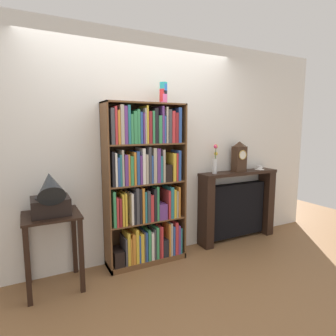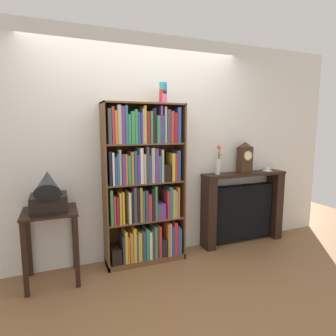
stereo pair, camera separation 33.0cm
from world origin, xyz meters
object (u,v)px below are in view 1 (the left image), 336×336
object	(u,v)px
teacup_with_saucer	(260,168)
gramophone	(50,196)
cup_stack	(163,93)
mantel_clock	(239,156)
flower_vase	(215,160)
bookshelf	(145,187)
side_table_left	(52,234)
fireplace_mantel	(237,206)

from	to	relation	value
teacup_with_saucer	gramophone	bearing A→B (deg)	-176.46
cup_stack	mantel_clock	bearing A→B (deg)	1.71
mantel_clock	flower_vase	xyz separation A→B (m)	(-0.40, 0.01, -0.03)
mantel_clock	bookshelf	bearing A→B (deg)	-178.62
side_table_left	cup_stack	bearing A→B (deg)	3.65
fireplace_mantel	flower_vase	xyz separation A→B (m)	(-0.41, -0.01, 0.68)
bookshelf	mantel_clock	bearing A→B (deg)	1.38
gramophone	mantel_clock	bearing A→B (deg)	4.06
side_table_left	mantel_clock	world-z (taller)	mantel_clock
fireplace_mantel	mantel_clock	world-z (taller)	mantel_clock
cup_stack	teacup_with_saucer	size ratio (longest dim) A/B	1.73
side_table_left	mantel_clock	xyz separation A→B (m)	(2.42, 0.11, 0.64)
gramophone	flower_vase	world-z (taller)	flower_vase
bookshelf	mantel_clock	world-z (taller)	bookshelf
flower_vase	fireplace_mantel	bearing A→B (deg)	1.59
gramophone	fireplace_mantel	bearing A→B (deg)	4.60
side_table_left	gramophone	xyz separation A→B (m)	(0.00, -0.06, 0.39)
cup_stack	gramophone	world-z (taller)	cup_stack
bookshelf	mantel_clock	xyz separation A→B (m)	(1.41, 0.03, 0.28)
cup_stack	fireplace_mantel	world-z (taller)	cup_stack
bookshelf	mantel_clock	distance (m)	1.44
side_table_left	teacup_with_saucer	xyz separation A→B (m)	(2.81, 0.12, 0.45)
cup_stack	fireplace_mantel	distance (m)	1.90
side_table_left	teacup_with_saucer	size ratio (longest dim) A/B	5.54
cup_stack	fireplace_mantel	size ratio (longest dim) A/B	0.20
cup_stack	mantel_clock	world-z (taller)	cup_stack
cup_stack	flower_vase	bearing A→B (deg)	3.50
teacup_with_saucer	side_table_left	bearing A→B (deg)	-177.62
fireplace_mantel	flower_vase	bearing A→B (deg)	-178.41
cup_stack	fireplace_mantel	xyz separation A→B (m)	(1.18, 0.06, -1.48)
mantel_clock	teacup_with_saucer	bearing A→B (deg)	0.32
bookshelf	mantel_clock	size ratio (longest dim) A/B	4.47
side_table_left	flower_vase	bearing A→B (deg)	3.59
side_table_left	teacup_with_saucer	distance (m)	2.85
teacup_with_saucer	cup_stack	bearing A→B (deg)	-178.64
bookshelf	teacup_with_saucer	size ratio (longest dim) A/B	13.60
fireplace_mantel	teacup_with_saucer	size ratio (longest dim) A/B	8.84
bookshelf	flower_vase	size ratio (longest dim) A/B	4.85
cup_stack	side_table_left	bearing A→B (deg)	-176.35
gramophone	bookshelf	bearing A→B (deg)	7.75
flower_vase	teacup_with_saucer	size ratio (longest dim) A/B	2.80
bookshelf	fireplace_mantel	bearing A→B (deg)	2.34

